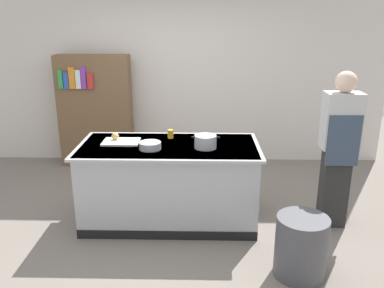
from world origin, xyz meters
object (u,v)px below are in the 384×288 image
Objects in this scene: juice_cup at (170,134)px; bookshelf at (95,111)px; mixing_bowl at (150,146)px; onion at (115,136)px; person_chef at (339,147)px; trash_bin at (301,246)px; stock_pot at (205,142)px.

bookshelf is at bearing 129.46° from juice_cup.
mixing_bowl is 0.14× the size of bookshelf.
juice_cup is 0.06× the size of bookshelf.
person_chef is (2.43, -0.19, -0.05)m from onion.
onion is 0.50m from mixing_bowl.
person_chef is 3.61m from bookshelf.
onion is 2.44m from person_chef.
trash_bin is at bearing -45.44° from juice_cup.
juice_cup is 1.85m from person_chef.
stock_pot is 2.52m from bookshelf.
stock_pot is at bearing -41.05° from juice_cup.
person_chef is (2.00, 0.07, -0.02)m from mixing_bowl.
stock_pot is at bearing 5.16° from mixing_bowl.
trash_bin is (1.44, -0.87, -0.65)m from mixing_bowl.
bookshelf reaches higher than juice_cup.
mixing_bowl is 0.14× the size of person_chef.
juice_cup is 1.90m from trash_bin.
person_chef reaches higher than onion.
mixing_bowl is at bearing -174.84° from stock_pot.
juice_cup is (0.61, 0.14, -0.01)m from onion.
trash_bin is 3.81m from bookshelf.
bookshelf is (-0.66, 1.68, -0.11)m from onion.
onion reaches higher than trash_bin.
stock_pot is 0.53× the size of trash_bin.
bookshelf is at bearing 48.09° from person_chef.
onion reaches higher than juice_cup.
stock_pot is at bearing -48.55° from bookshelf.
mixing_bowl is 2.01m from person_chef.
stock_pot is at bearing -11.68° from onion.
bookshelf is (-1.08, 1.94, -0.08)m from mixing_bowl.
mixing_bowl is (-0.59, -0.05, -0.03)m from stock_pot.
mixing_bowl is at bearing -31.68° from onion.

